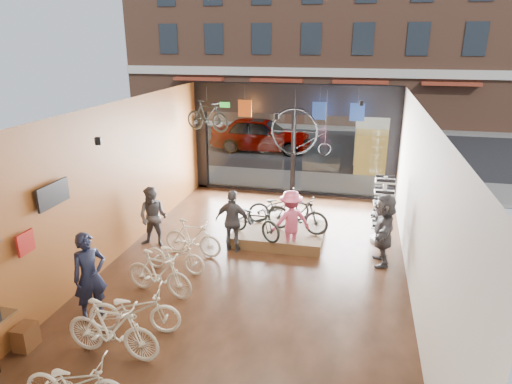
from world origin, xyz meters
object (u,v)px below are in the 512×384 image
(display_bike_mid, at_px, (297,214))
(customer_0, at_px, (90,276))
(display_bike_left, at_px, (254,219))
(display_platform, at_px, (279,234))
(sunglasses_rack, at_px, (383,209))
(street_car, at_px, (261,134))
(floor_bike_1, at_px, (112,329))
(customer_2, at_px, (233,221))
(box_truck, at_px, (379,135))
(floor_bike_5, at_px, (193,238))
(floor_bike_0, at_px, (75,382))
(penny_farthing, at_px, (304,134))
(floor_bike_2, at_px, (134,310))
(customer_3, at_px, (291,221))
(customer_1, at_px, (153,217))
(display_bike_right, at_px, (279,206))
(customer_5, at_px, (383,230))
(floor_bike_3, at_px, (159,273))
(floor_bike_4, at_px, (175,255))
(hung_bike, at_px, (207,116))

(display_bike_mid, relative_size, customer_0, 0.96)
(display_bike_left, height_order, display_bike_mid, display_bike_mid)
(display_platform, distance_m, sunglasses_rack, 2.84)
(display_bike_left, xyz_separation_m, display_bike_mid, (1.04, 0.52, 0.05))
(street_car, height_order, display_bike_left, street_car)
(floor_bike_1, relative_size, customer_2, 1.08)
(box_truck, height_order, sunglasses_rack, box_truck)
(box_truck, bearing_deg, floor_bike_1, -107.97)
(floor_bike_5, height_order, display_bike_mid, display_bike_mid)
(display_bike_mid, bearing_deg, sunglasses_rack, -63.30)
(floor_bike_0, bearing_deg, customer_2, -14.35)
(street_car, height_order, floor_bike_0, street_car)
(display_bike_left, xyz_separation_m, sunglasses_rack, (3.25, 1.11, 0.15))
(penny_farthing, bearing_deg, floor_bike_2, -107.40)
(customer_3, height_order, sunglasses_rack, sunglasses_rack)
(customer_1, relative_size, customer_3, 0.99)
(display_bike_right, xyz_separation_m, customer_5, (2.78, -1.35, 0.13))
(display_bike_left, bearing_deg, street_car, 42.24)
(display_bike_left, distance_m, customer_5, 3.23)
(floor_bike_3, distance_m, customer_0, 1.47)
(floor_bike_4, height_order, customer_0, customer_0)
(display_bike_right, xyz_separation_m, customer_0, (-2.78, -4.96, 0.14))
(customer_5, height_order, penny_farthing, penny_farthing)
(sunglasses_rack, bearing_deg, display_bike_mid, 177.73)
(floor_bike_5, distance_m, customer_5, 4.68)
(display_bike_right, distance_m, customer_3, 1.27)
(street_car, xyz_separation_m, floor_bike_3, (0.74, -13.40, -0.33))
(customer_5, bearing_deg, display_bike_mid, -111.94)
(box_truck, distance_m, floor_bike_2, 14.51)
(floor_bike_5, relative_size, display_bike_left, 0.87)
(floor_bike_3, bearing_deg, customer_3, -28.89)
(floor_bike_0, bearing_deg, customer_3, -26.69)
(customer_0, distance_m, customer_3, 5.03)
(display_platform, xyz_separation_m, display_bike_mid, (0.49, -0.08, 0.66))
(display_platform, xyz_separation_m, display_bike_left, (-0.56, -0.60, 0.61))
(display_bike_mid, distance_m, customer_2, 1.75)
(floor_bike_0, distance_m, floor_bike_4, 4.21)
(floor_bike_2, relative_size, display_bike_mid, 1.01)
(display_bike_left, height_order, customer_1, customer_1)
(penny_farthing, bearing_deg, floor_bike_1, -106.08)
(box_truck, distance_m, customer_0, 14.62)
(box_truck, relative_size, penny_farthing, 3.48)
(floor_bike_0, xyz_separation_m, customer_0, (-1.03, 2.12, 0.48))
(floor_bike_5, bearing_deg, hung_bike, 18.27)
(customer_3, bearing_deg, floor_bike_5, -11.95)
(floor_bike_1, xyz_separation_m, customer_2, (0.88, 4.44, 0.29))
(customer_3, xyz_separation_m, sunglasses_rack, (2.29, 1.14, 0.10))
(customer_0, bearing_deg, customer_5, -18.57)
(customer_0, relative_size, hung_bike, 1.13)
(floor_bike_1, distance_m, customer_1, 4.44)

